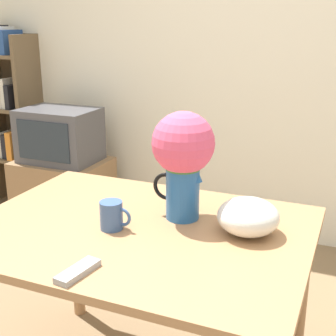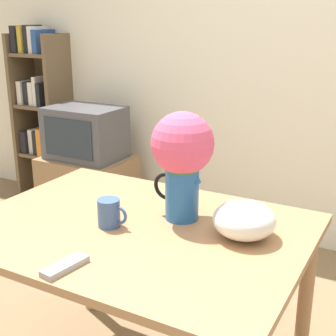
# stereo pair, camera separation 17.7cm
# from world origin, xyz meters

# --- Properties ---
(wall_back) EXTENTS (8.00, 0.05, 2.60)m
(wall_back) POSITION_xyz_m (0.00, 1.95, 1.30)
(wall_back) COLOR #EDE5CC
(wall_back) RESTS_ON ground_plane
(table) EXTENTS (1.25, 0.93, 0.78)m
(table) POSITION_xyz_m (-0.09, 0.18, 0.67)
(table) COLOR #A3754C
(table) RESTS_ON ground_plane
(flower_vase) EXTENTS (0.24, 0.24, 0.42)m
(flower_vase) POSITION_xyz_m (0.03, 0.33, 1.04)
(flower_vase) COLOR #235B9E
(flower_vase) RESTS_ON table
(coffee_mug) EXTENTS (0.12, 0.08, 0.11)m
(coffee_mug) POSITION_xyz_m (-0.17, 0.13, 0.83)
(coffee_mug) COLOR #385689
(coffee_mug) RESTS_ON table
(white_bowl) EXTENTS (0.22, 0.22, 0.13)m
(white_bowl) POSITION_xyz_m (0.29, 0.29, 0.85)
(white_bowl) COLOR silver
(white_bowl) RESTS_ON table
(remote_control) EXTENTS (0.07, 0.16, 0.02)m
(remote_control) POSITION_xyz_m (-0.11, -0.19, 0.79)
(remote_control) COLOR #999999
(remote_control) RESTS_ON table
(tv_stand) EXTENTS (0.66, 0.48, 0.52)m
(tv_stand) POSITION_xyz_m (-1.39, 1.52, 0.26)
(tv_stand) COLOR #8E6B47
(tv_stand) RESTS_ON ground_plane
(tv_set) EXTENTS (0.54, 0.40, 0.39)m
(tv_set) POSITION_xyz_m (-1.39, 1.52, 0.71)
(tv_set) COLOR #4C4C51
(tv_set) RESTS_ON tv_stand
(bookshelf) EXTENTS (0.45, 0.31, 1.47)m
(bookshelf) POSITION_xyz_m (-2.06, 1.79, 0.80)
(bookshelf) COLOR brown
(bookshelf) RESTS_ON ground_plane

